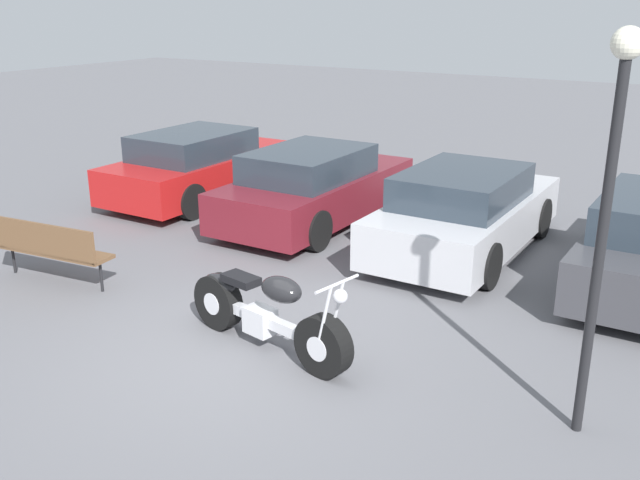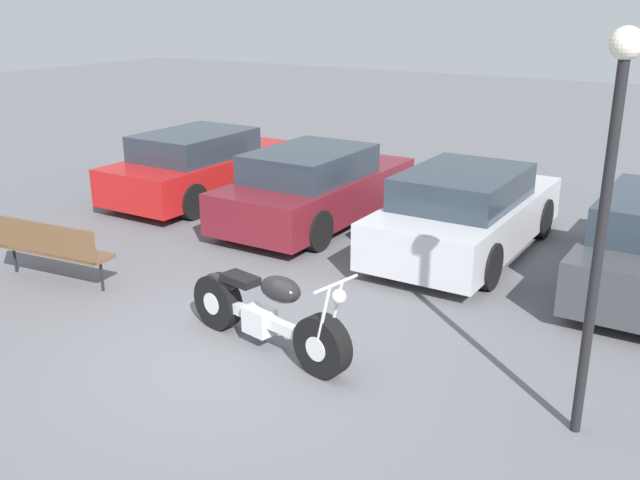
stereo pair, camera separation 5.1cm
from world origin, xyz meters
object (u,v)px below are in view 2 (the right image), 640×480
Objects in this scene: parked_car_red at (202,166)px; parked_car_maroon at (316,187)px; parked_car_silver at (466,212)px; lamp_post at (608,180)px; motorcycle at (265,314)px; park_bench at (49,245)px.

parked_car_red and parked_car_maroon have the same top height.
parked_car_red and parked_car_silver have the same top height.
parked_car_maroon is at bearing 142.67° from lamp_post.
parked_car_red is at bearing 136.74° from motorcycle.
parked_car_maroon is at bearing -4.87° from parked_car_red.
parked_car_red reaches higher than park_bench.
parked_car_maroon is at bearing 70.11° from park_bench.
parked_car_silver is at bearing 44.28° from park_bench.
parked_car_red is 1.18× the size of lamp_post.
lamp_post reaches higher than parked_car_red.
parked_car_silver is at bearing -3.34° from parked_car_red.
parked_car_silver is at bearing 80.61° from motorcycle.
parked_car_red is 1.00× the size of parked_car_maroon.
motorcycle is at bearing -43.26° from parked_car_red.
parked_car_red is 1.00× the size of parked_car_silver.
parked_car_silver is 5.98m from park_bench.
parked_car_red is (-4.79, 4.50, 0.21)m from motorcycle.
parked_car_red is at bearing 151.94° from lamp_post.
parked_car_red is 5.49m from parked_car_silver.
parked_car_maroon is (2.74, -0.23, 0.00)m from parked_car_red.
lamp_post is at bearing -56.84° from parked_car_silver.
parked_car_red is 2.75m from parked_car_maroon.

